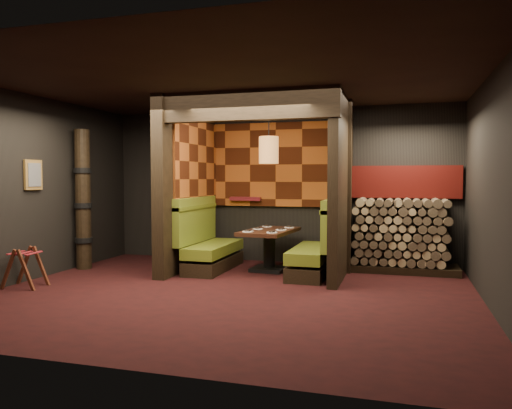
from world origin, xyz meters
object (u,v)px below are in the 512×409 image
object	(u,v)px
dining_table	(269,243)
firewood_stack	(405,235)
pendant_lamp	(269,150)
totem_column	(83,200)
booth_bench_left	(208,246)
booth_bench_right	(317,251)
luggage_rack	(25,266)

from	to	relation	value
dining_table	firewood_stack	bearing A→B (deg)	13.84
pendant_lamp	totem_column	distance (m)	3.32
booth_bench_left	dining_table	size ratio (longest dim) A/B	1.16
booth_bench_right	totem_column	xyz separation A→B (m)	(-3.98, -0.55, 0.79)
booth_bench_left	totem_column	distance (m)	2.30
luggage_rack	firewood_stack	xyz separation A→B (m)	(5.26, 2.75, 0.31)
totem_column	firewood_stack	xyz separation A→B (m)	(5.33, 1.25, -0.57)
firewood_stack	luggage_rack	bearing A→B (deg)	-152.35
booth_bench_right	firewood_stack	bearing A→B (deg)	27.35
pendant_lamp	totem_column	bearing A→B (deg)	-168.15
pendant_lamp	totem_column	size ratio (longest dim) A/B	0.43
pendant_lamp	booth_bench_left	bearing A→B (deg)	-174.09
booth_bench_right	pendant_lamp	world-z (taller)	pendant_lamp
booth_bench_right	luggage_rack	xyz separation A→B (m)	(-3.90, -2.05, -0.10)
luggage_rack	dining_table	bearing A→B (deg)	35.88
totem_column	luggage_rack	bearing A→B (deg)	-86.95
booth_bench_left	firewood_stack	distance (m)	3.33
booth_bench_right	totem_column	bearing A→B (deg)	-172.14
pendant_lamp	booth_bench_right	bearing A→B (deg)	-7.31
booth_bench_left	totem_column	xyz separation A→B (m)	(-2.09, -0.55, 0.79)
luggage_rack	totem_column	xyz separation A→B (m)	(-0.08, 1.50, 0.88)
booth_bench_right	pendant_lamp	distance (m)	1.84
booth_bench_left	luggage_rack	size ratio (longest dim) A/B	2.62
booth_bench_left	luggage_rack	bearing A→B (deg)	-134.37
booth_bench_left	firewood_stack	xyz separation A→B (m)	(3.25, 0.70, 0.21)
luggage_rack	totem_column	world-z (taller)	totem_column
booth_bench_left	pendant_lamp	bearing A→B (deg)	5.91
totem_column	pendant_lamp	bearing A→B (deg)	11.85
dining_table	totem_column	distance (m)	3.30
totem_column	booth_bench_right	bearing A→B (deg)	7.86
booth_bench_left	booth_bench_right	distance (m)	1.89
booth_bench_left	totem_column	world-z (taller)	totem_column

